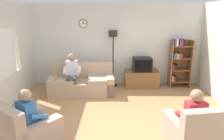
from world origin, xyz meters
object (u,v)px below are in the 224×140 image
object	(u,v)px
tv_stand	(141,79)
bookshelf	(179,61)
floor_lamp	(113,43)
couch	(82,83)
tv	(142,64)
armchair_near_window	(29,133)
person_on_couch	(72,72)
person_in_left_armchair	(32,115)
armchair_near_bookshelf	(193,133)
person_in_right_armchair	(192,115)

from	to	relation	value
tv_stand	bookshelf	bearing A→B (deg)	3.30
bookshelf	floor_lamp	distance (m)	2.23
couch	tv	bearing A→B (deg)	16.89
armchair_near_window	person_on_couch	distance (m)	2.58
armchair_near_window	person_in_left_armchair	bearing A→B (deg)	53.16
tv_stand	floor_lamp	world-z (taller)	floor_lamp
couch	armchair_near_window	bearing A→B (deg)	-101.59
bookshelf	armchair_near_bookshelf	world-z (taller)	bookshelf
tv_stand	bookshelf	size ratio (longest dim) A/B	0.69
bookshelf	person_on_couch	distance (m)	3.44
bookshelf	armchair_near_window	world-z (taller)	bookshelf
tv	person_in_right_armchair	bearing A→B (deg)	-81.16
tv_stand	armchair_near_bookshelf	bearing A→B (deg)	-81.23
couch	bookshelf	size ratio (longest dim) A/B	1.24
couch	person_on_couch	world-z (taller)	person_on_couch
couch	person_in_right_armchair	bearing A→B (deg)	-46.97
bookshelf	person_in_left_armchair	xyz separation A→B (m)	(-3.58, -3.23, -0.26)
person_in_right_armchair	floor_lamp	bearing A→B (deg)	113.81
armchair_near_window	armchair_near_bookshelf	bearing A→B (deg)	0.38
person_on_couch	person_in_right_armchair	xyz separation A→B (m)	(2.63, -2.42, -0.09)
couch	bookshelf	bearing A→B (deg)	12.16
couch	tv	size ratio (longest dim) A/B	3.28
tv	armchair_near_window	xyz separation A→B (m)	(-2.42, -3.21, -0.48)
person_in_left_armchair	tv_stand	bearing A→B (deg)	53.17
tv_stand	floor_lamp	distance (m)	1.51
armchair_near_window	tv_stand	bearing A→B (deg)	53.17
couch	armchair_near_window	world-z (taller)	same
couch	floor_lamp	world-z (taller)	floor_lamp
floor_lamp	person_on_couch	size ratio (longest dim) A/B	1.49
couch	person_in_right_armchair	world-z (taller)	person_in_right_armchair
person_on_couch	person_in_right_armchair	size ratio (longest dim) A/B	1.11
tv_stand	armchair_near_window	size ratio (longest dim) A/B	0.93
tv_stand	bookshelf	world-z (taller)	bookshelf
armchair_near_window	person_on_couch	bearing A→B (deg)	83.77
person_on_couch	armchair_near_window	bearing A→B (deg)	-96.23
person_in_left_armchair	bookshelf	bearing A→B (deg)	42.13
armchair_near_bookshelf	person_in_right_armchair	bearing A→B (deg)	98.77
person_on_couch	tv_stand	bearing A→B (deg)	18.19
person_in_right_armchair	tv_stand	bearing A→B (deg)	98.77
tv	armchair_near_bookshelf	xyz separation A→B (m)	(0.50, -3.19, -0.48)
couch	tv_stand	bearing A→B (deg)	17.57
tv_stand	couch	bearing A→B (deg)	-162.43
bookshelf	person_on_couch	bearing A→B (deg)	-166.99
tv_stand	person_on_couch	xyz separation A→B (m)	(-2.15, -0.71, 0.42)
person_on_couch	person_in_left_armchair	bearing A→B (deg)	-95.18
bookshelf	person_in_right_armchair	distance (m)	3.29
bookshelf	person_on_couch	size ratio (longest dim) A/B	1.28
armchair_near_window	armchair_near_bookshelf	xyz separation A→B (m)	(2.92, 0.02, 0.00)
tv_stand	armchair_near_window	world-z (taller)	armchair_near_window
person_on_couch	tv	bearing A→B (deg)	17.60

